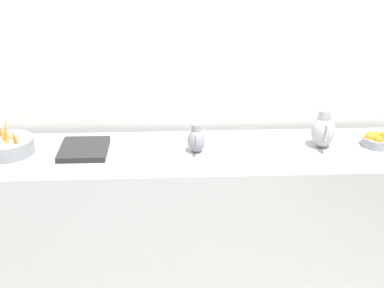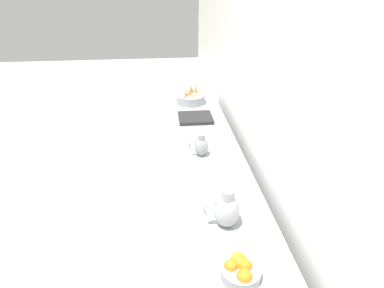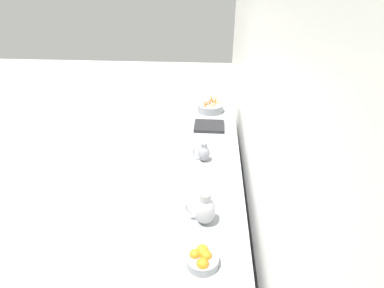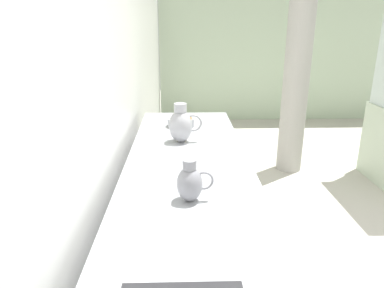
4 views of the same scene
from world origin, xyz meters
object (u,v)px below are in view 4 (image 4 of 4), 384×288
Objects in this scene: orange_bowl at (181,121)px; metal_pitcher_short at (190,183)px; metal_pitcher_tall at (181,125)px; support_column at (300,38)px.

metal_pitcher_short is at bearing -88.01° from orange_bowl.
metal_pitcher_tall is at bearing 92.83° from metal_pitcher_short.
support_column is at bearing 53.60° from metal_pitcher_tall.
metal_pitcher_tall is 1.34× the size of metal_pitcher_short.
metal_pitcher_short is (0.04, -0.82, -0.03)m from metal_pitcher_tall.
orange_bowl is 1.18m from metal_pitcher_short.
support_column reaches higher than metal_pitcher_short.
orange_bowl is 1.05× the size of metal_pitcher_short.
metal_pitcher_tall reaches higher than orange_bowl.
orange_bowl is 0.07× the size of support_column.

